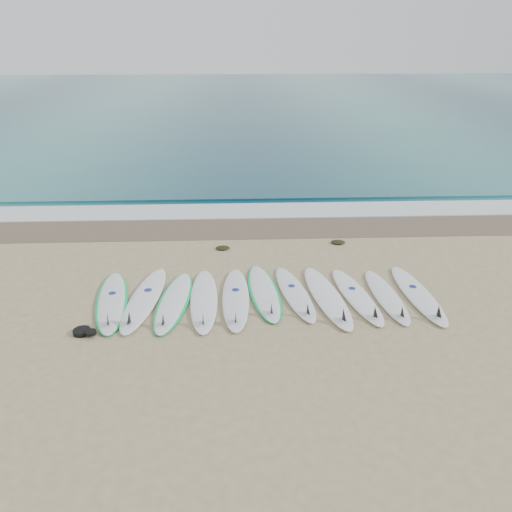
{
  "coord_description": "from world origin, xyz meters",
  "views": [
    {
      "loc": [
        -0.6,
        -9.24,
        5.13
      ],
      "look_at": [
        -0.16,
        1.23,
        0.4
      ],
      "focal_mm": 35.0,
      "sensor_mm": 36.0,
      "label": 1
    }
  ],
  "objects_px": {
    "surfboard_10": "(419,295)",
    "leash_coil": "(84,332)",
    "surfboard_0": "(112,302)",
    "surfboard_5": "(264,292)"
  },
  "relations": [
    {
      "from": "surfboard_0",
      "to": "leash_coil",
      "type": "relative_size",
      "value": 5.99
    },
    {
      "from": "surfboard_5",
      "to": "leash_coil",
      "type": "height_order",
      "value": "surfboard_5"
    },
    {
      "from": "surfboard_0",
      "to": "surfboard_5",
      "type": "bearing_deg",
      "value": -4.29
    },
    {
      "from": "surfboard_10",
      "to": "leash_coil",
      "type": "relative_size",
      "value": 5.91
    },
    {
      "from": "surfboard_0",
      "to": "surfboard_5",
      "type": "xyz_separation_m",
      "value": [
        3.17,
        0.27,
        -0.0
      ]
    },
    {
      "from": "surfboard_5",
      "to": "surfboard_10",
      "type": "height_order",
      "value": "surfboard_10"
    },
    {
      "from": "surfboard_0",
      "to": "surfboard_5",
      "type": "height_order",
      "value": "surfboard_0"
    },
    {
      "from": "surfboard_10",
      "to": "leash_coil",
      "type": "height_order",
      "value": "surfboard_10"
    },
    {
      "from": "surfboard_0",
      "to": "surfboard_10",
      "type": "relative_size",
      "value": 1.01
    },
    {
      "from": "surfboard_10",
      "to": "leash_coil",
      "type": "distance_m",
      "value": 6.77
    }
  ]
}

